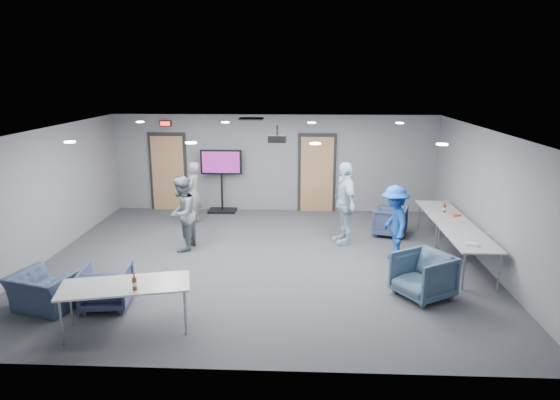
{
  "coord_description": "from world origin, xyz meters",
  "views": [
    {
      "loc": [
        0.81,
        -9.75,
        3.75
      ],
      "look_at": [
        0.34,
        0.38,
        1.2
      ],
      "focal_mm": 32.0,
      "sensor_mm": 36.0,
      "label": 1
    }
  ],
  "objects_px": {
    "chair_right_a": "(390,221)",
    "table_right_b": "(468,239)",
    "person_a": "(193,193)",
    "person_b": "(182,214)",
    "chair_right_c": "(423,276)",
    "table_front_left": "(125,287)",
    "person_d": "(394,223)",
    "tv_stand": "(222,177)",
    "bottle_right": "(444,209)",
    "projector": "(277,139)",
    "bottle_front": "(135,284)",
    "chair_front_b": "(45,291)",
    "person_c": "(344,203)",
    "table_right_a": "(441,212)",
    "chair_front_a": "(107,287)"
  },
  "relations": [
    {
      "from": "table_front_left",
      "to": "projector",
      "type": "bearing_deg",
      "value": 49.63
    },
    {
      "from": "person_a",
      "to": "chair_front_b",
      "type": "relative_size",
      "value": 1.67
    },
    {
      "from": "chair_right_a",
      "to": "chair_right_c",
      "type": "bearing_deg",
      "value": 18.55
    },
    {
      "from": "bottle_front",
      "to": "tv_stand",
      "type": "bearing_deg",
      "value": 88.79
    },
    {
      "from": "person_c",
      "to": "table_front_left",
      "type": "bearing_deg",
      "value": -54.27
    },
    {
      "from": "chair_right_a",
      "to": "table_right_b",
      "type": "xyz_separation_m",
      "value": [
        1.1,
        -2.27,
        0.34
      ]
    },
    {
      "from": "table_front_left",
      "to": "bottle_right",
      "type": "bearing_deg",
      "value": 22.56
    },
    {
      "from": "person_c",
      "to": "chair_right_a",
      "type": "distance_m",
      "value": 1.42
    },
    {
      "from": "table_front_left",
      "to": "projector",
      "type": "distance_m",
      "value": 4.89
    },
    {
      "from": "person_d",
      "to": "projector",
      "type": "bearing_deg",
      "value": -116.56
    },
    {
      "from": "person_d",
      "to": "chair_front_a",
      "type": "xyz_separation_m",
      "value": [
        -5.11,
        -2.42,
        -0.44
      ]
    },
    {
      "from": "table_front_left",
      "to": "bottle_front",
      "type": "bearing_deg",
      "value": -54.81
    },
    {
      "from": "chair_right_a",
      "to": "person_a",
      "type": "bearing_deg",
      "value": -80.0
    },
    {
      "from": "chair_front_b",
      "to": "table_right_b",
      "type": "relative_size",
      "value": 0.51
    },
    {
      "from": "chair_right_a",
      "to": "chair_front_b",
      "type": "distance_m",
      "value": 7.57
    },
    {
      "from": "table_right_a",
      "to": "table_front_left",
      "type": "height_order",
      "value": "same"
    },
    {
      "from": "chair_front_b",
      "to": "person_a",
      "type": "bearing_deg",
      "value": -89.43
    },
    {
      "from": "table_right_b",
      "to": "table_front_left",
      "type": "height_order",
      "value": "same"
    },
    {
      "from": "table_front_left",
      "to": "bottle_right",
      "type": "height_order",
      "value": "bottle_right"
    },
    {
      "from": "chair_front_b",
      "to": "table_right_b",
      "type": "height_order",
      "value": "table_right_b"
    },
    {
      "from": "person_c",
      "to": "tv_stand",
      "type": "relative_size",
      "value": 1.07
    },
    {
      "from": "bottle_right",
      "to": "projector",
      "type": "height_order",
      "value": "projector"
    },
    {
      "from": "bottle_front",
      "to": "table_right_a",
      "type": "bearing_deg",
      "value": 39.6
    },
    {
      "from": "chair_right_c",
      "to": "table_front_left",
      "type": "xyz_separation_m",
      "value": [
        -4.71,
        -1.36,
        0.29
      ]
    },
    {
      "from": "person_a",
      "to": "bottle_front",
      "type": "relative_size",
      "value": 6.0
    },
    {
      "from": "person_a",
      "to": "person_b",
      "type": "relative_size",
      "value": 0.98
    },
    {
      "from": "chair_front_b",
      "to": "table_right_a",
      "type": "bearing_deg",
      "value": -136.24
    },
    {
      "from": "chair_right_a",
      "to": "projector",
      "type": "bearing_deg",
      "value": -56.35
    },
    {
      "from": "person_b",
      "to": "person_d",
      "type": "height_order",
      "value": "person_b"
    },
    {
      "from": "chair_right_c",
      "to": "table_front_left",
      "type": "height_order",
      "value": "chair_right_c"
    },
    {
      "from": "table_right_b",
      "to": "projector",
      "type": "xyz_separation_m",
      "value": [
        -3.76,
        1.55,
        1.72
      ]
    },
    {
      "from": "person_b",
      "to": "table_right_b",
      "type": "xyz_separation_m",
      "value": [
        5.82,
        -1.02,
        -0.13
      ]
    },
    {
      "from": "person_c",
      "to": "table_right_a",
      "type": "bearing_deg",
      "value": 82.06
    },
    {
      "from": "person_d",
      "to": "tv_stand",
      "type": "relative_size",
      "value": 0.9
    },
    {
      "from": "person_d",
      "to": "chair_right_c",
      "type": "relative_size",
      "value": 1.82
    },
    {
      "from": "person_a",
      "to": "person_b",
      "type": "distance_m",
      "value": 1.99
    },
    {
      "from": "person_d",
      "to": "chair_right_a",
      "type": "xyz_separation_m",
      "value": [
        0.2,
        1.65,
        -0.44
      ]
    },
    {
      "from": "person_d",
      "to": "table_right_a",
      "type": "relative_size",
      "value": 0.84
    },
    {
      "from": "person_a",
      "to": "chair_right_a",
      "type": "distance_m",
      "value": 4.97
    },
    {
      "from": "person_c",
      "to": "table_right_a",
      "type": "relative_size",
      "value": 1.0
    },
    {
      "from": "person_d",
      "to": "chair_front_b",
      "type": "bearing_deg",
      "value": -72.93
    },
    {
      "from": "tv_stand",
      "to": "projector",
      "type": "distance_m",
      "value": 3.45
    },
    {
      "from": "person_a",
      "to": "chair_right_a",
      "type": "bearing_deg",
      "value": 82.91
    },
    {
      "from": "person_a",
      "to": "chair_right_c",
      "type": "distance_m",
      "value": 6.46
    },
    {
      "from": "person_d",
      "to": "chair_front_b",
      "type": "xyz_separation_m",
      "value": [
        -6.09,
        -2.56,
        -0.48
      ]
    },
    {
      "from": "person_d",
      "to": "chair_front_b",
      "type": "height_order",
      "value": "person_d"
    },
    {
      "from": "chair_front_b",
      "to": "projector",
      "type": "height_order",
      "value": "projector"
    },
    {
      "from": "table_right_a",
      "to": "bottle_front",
      "type": "xyz_separation_m",
      "value": [
        -5.6,
        -4.63,
        0.14
      ]
    },
    {
      "from": "person_c",
      "to": "bottle_right",
      "type": "relative_size",
      "value": 7.78
    },
    {
      "from": "person_b",
      "to": "chair_right_a",
      "type": "xyz_separation_m",
      "value": [
        4.72,
        1.25,
        -0.47
      ]
    }
  ]
}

